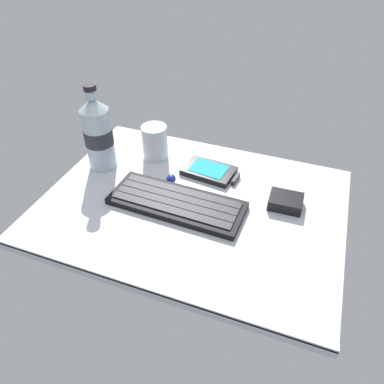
% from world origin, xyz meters
% --- Properties ---
extents(ground_plane, '(0.64, 0.48, 0.03)m').
position_xyz_m(ground_plane, '(0.00, -0.00, -0.01)').
color(ground_plane, silver).
extents(keyboard, '(0.29, 0.12, 0.02)m').
position_xyz_m(keyboard, '(-0.03, -0.02, 0.01)').
color(keyboard, black).
rests_on(keyboard, ground_plane).
extents(handheld_device, '(0.13, 0.09, 0.02)m').
position_xyz_m(handheld_device, '(0.01, 0.11, 0.01)').
color(handheld_device, black).
rests_on(handheld_device, ground_plane).
extents(juice_cup, '(0.06, 0.06, 0.09)m').
position_xyz_m(juice_cup, '(-0.15, 0.14, 0.04)').
color(juice_cup, silver).
rests_on(juice_cup, ground_plane).
extents(water_bottle, '(0.07, 0.07, 0.21)m').
position_xyz_m(water_bottle, '(-0.25, 0.06, 0.09)').
color(water_bottle, silver).
rests_on(water_bottle, ground_plane).
extents(charger_block, '(0.07, 0.06, 0.02)m').
position_xyz_m(charger_block, '(0.19, 0.06, 0.01)').
color(charger_block, black).
rests_on(charger_block, ground_plane).
extents(trackball_mouse, '(0.02, 0.02, 0.02)m').
position_xyz_m(trackball_mouse, '(-0.07, 0.05, 0.01)').
color(trackball_mouse, '#2338B2').
rests_on(trackball_mouse, ground_plane).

